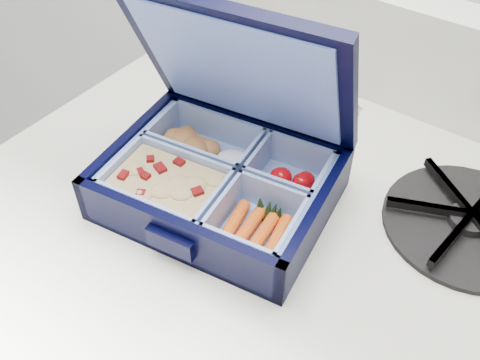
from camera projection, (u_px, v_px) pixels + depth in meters
The scene contains 4 objects.
bento_box at pixel (219, 183), 0.56m from camera, with size 0.23×0.18×0.06m, color black, non-canonical shape.
burner_grate at pixel (470, 218), 0.55m from camera, with size 0.17×0.17×0.03m, color black.
burner_grate_rear at pixel (214, 55), 0.78m from camera, with size 0.15×0.15×0.02m, color black.
fork at pixel (290, 137), 0.66m from camera, with size 0.02×0.19×0.01m, color #A8A7C0, non-canonical shape.
Camera 1 is at (-0.01, 1.35, 1.32)m, focal length 40.00 mm.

